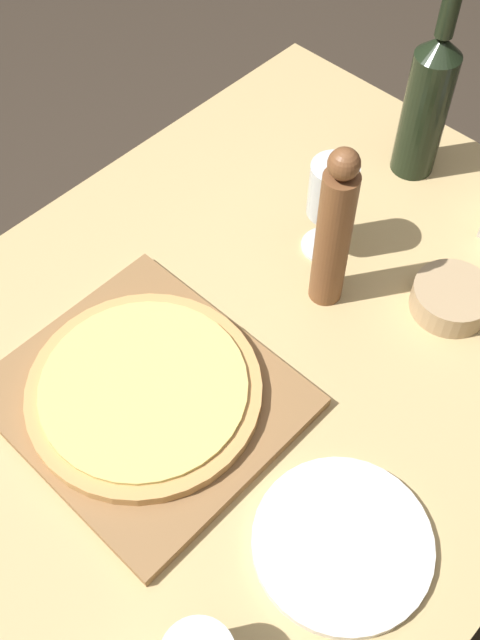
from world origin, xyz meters
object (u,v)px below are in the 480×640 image
(pepper_mill, at_px, (334,232))
(small_bowl, at_px, (451,298))
(wine_bottle, at_px, (427,103))
(wine_glass, at_px, (332,194))
(pizza, at_px, (144,390))

(pepper_mill, distance_m, small_bowl, 0.22)
(wine_bottle, xyz_separation_m, small_bowl, (0.22, -0.21, -0.11))
(pepper_mill, bearing_deg, small_bowl, 35.45)
(wine_glass, xyz_separation_m, small_bowl, (0.21, 0.04, -0.10))
(small_bowl, bearing_deg, pepper_mill, -144.55)
(wine_bottle, relative_size, pepper_mill, 1.16)
(pepper_mill, distance_m, wine_glass, 0.10)
(wine_glass, bearing_deg, wine_bottle, 92.31)
(pizza, height_order, wine_glass, wine_glass)
(pizza, xyz_separation_m, wine_glass, (-0.00, 0.39, 0.09))
(wine_glass, height_order, small_bowl, wine_glass)
(pizza, height_order, small_bowl, same)
(wine_glass, bearing_deg, pepper_mill, -50.08)
(pizza, xyz_separation_m, small_bowl, (0.21, 0.42, -0.01))
(wine_bottle, xyz_separation_m, pepper_mill, (0.07, -0.32, 0.00))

